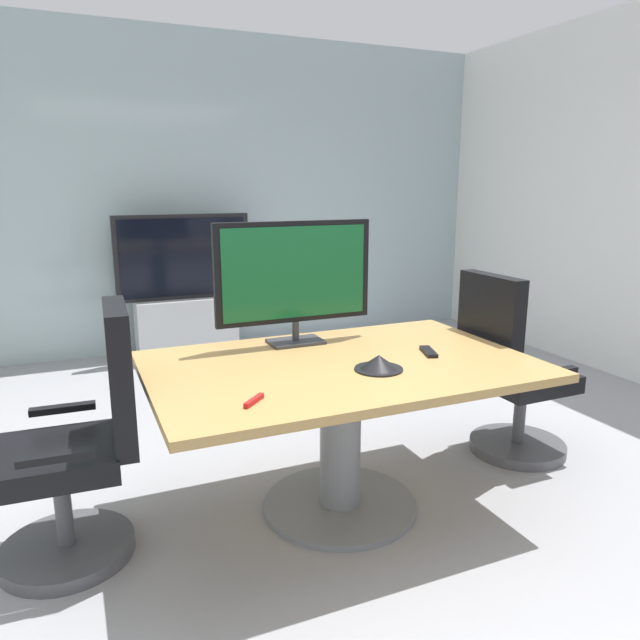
# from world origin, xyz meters

# --- Properties ---
(ground_plane) EXTENTS (7.34, 7.34, 0.00)m
(ground_plane) POSITION_xyz_m (0.00, 0.00, 0.00)
(ground_plane) COLOR #99999E
(wall_back_glass_partition) EXTENTS (6.34, 0.10, 2.94)m
(wall_back_glass_partition) POSITION_xyz_m (0.00, 3.14, 1.47)
(wall_back_glass_partition) COLOR #9EB2B7
(wall_back_glass_partition) RESTS_ON ground
(conference_table) EXTENTS (1.78, 1.16, 0.76)m
(conference_table) POSITION_xyz_m (0.11, -0.17, 0.55)
(conference_table) COLOR #B2894C
(conference_table) RESTS_ON ground
(office_chair_left) EXTENTS (0.60, 0.58, 1.09)m
(office_chair_left) POSITION_xyz_m (-1.05, -0.07, 0.46)
(office_chair_left) COLOR #4C4C51
(office_chair_left) RESTS_ON ground
(office_chair_right) EXTENTS (0.60, 0.57, 1.09)m
(office_chair_right) POSITION_xyz_m (1.27, -0.03, 0.46)
(office_chair_right) COLOR #4C4C51
(office_chair_right) RESTS_ON ground
(tv_monitor) EXTENTS (0.84, 0.18, 0.64)m
(tv_monitor) POSITION_xyz_m (0.04, 0.23, 1.11)
(tv_monitor) COLOR #333338
(tv_monitor) RESTS_ON conference_table
(wall_display_unit) EXTENTS (1.20, 0.36, 1.31)m
(wall_display_unit) POSITION_xyz_m (-0.07, 2.78, 0.44)
(wall_display_unit) COLOR #B7BABC
(wall_display_unit) RESTS_ON ground
(conference_phone) EXTENTS (0.22, 0.22, 0.07)m
(conference_phone) POSITION_xyz_m (0.21, -0.35, 0.79)
(conference_phone) COLOR black
(conference_phone) RESTS_ON conference_table
(remote_control) EXTENTS (0.10, 0.18, 0.02)m
(remote_control) POSITION_xyz_m (0.57, -0.22, 0.76)
(remote_control) COLOR black
(remote_control) RESTS_ON conference_table
(whiteboard_marker) EXTENTS (0.11, 0.11, 0.02)m
(whiteboard_marker) POSITION_xyz_m (-0.42, -0.52, 0.77)
(whiteboard_marker) COLOR red
(whiteboard_marker) RESTS_ON conference_table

